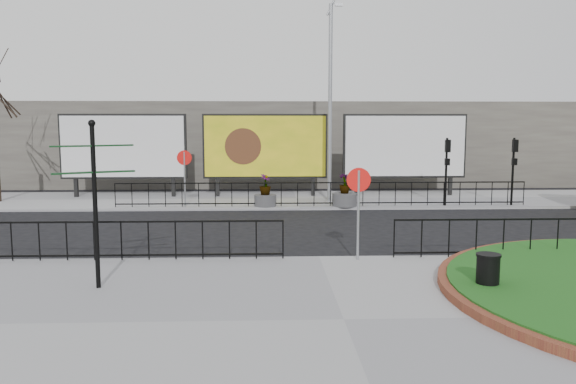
{
  "coord_description": "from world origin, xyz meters",
  "views": [
    {
      "loc": [
        -1.42,
        -15.03,
        3.74
      ],
      "look_at": [
        -0.78,
        1.96,
        1.67
      ],
      "focal_mm": 35.0,
      "sensor_mm": 36.0,
      "label": 1
    }
  ],
  "objects_px": {
    "billboard_mid": "(265,147)",
    "planter_b": "(345,196)",
    "litter_bin": "(488,273)",
    "planter_a": "(265,195)",
    "fingerpost_sign": "(94,188)",
    "lamp_post": "(330,100)"
  },
  "relations": [
    {
      "from": "billboard_mid",
      "to": "planter_b",
      "type": "distance_m",
      "value": 5.39
    },
    {
      "from": "litter_bin",
      "to": "billboard_mid",
      "type": "bearing_deg",
      "value": 106.25
    },
    {
      "from": "billboard_mid",
      "to": "planter_a",
      "type": "bearing_deg",
      "value": -90.0
    },
    {
      "from": "litter_bin",
      "to": "planter_b",
      "type": "height_order",
      "value": "planter_b"
    },
    {
      "from": "fingerpost_sign",
      "to": "litter_bin",
      "type": "distance_m",
      "value": 8.7
    },
    {
      "from": "billboard_mid",
      "to": "planter_b",
      "type": "relative_size",
      "value": 4.29
    },
    {
      "from": "lamp_post",
      "to": "planter_a",
      "type": "bearing_deg",
      "value": -152.99
    },
    {
      "from": "fingerpost_sign",
      "to": "planter_a",
      "type": "distance_m",
      "value": 12.89
    },
    {
      "from": "fingerpost_sign",
      "to": "planter_b",
      "type": "relative_size",
      "value": 2.56
    },
    {
      "from": "planter_a",
      "to": "billboard_mid",
      "type": "bearing_deg",
      "value": 90.0
    },
    {
      "from": "planter_a",
      "to": "lamp_post",
      "type": "bearing_deg",
      "value": 27.01
    },
    {
      "from": "litter_bin",
      "to": "planter_a",
      "type": "relative_size",
      "value": 0.61
    },
    {
      "from": "lamp_post",
      "to": "planter_b",
      "type": "xyz_separation_m",
      "value": [
        0.49,
        -1.6,
        -4.25
      ]
    },
    {
      "from": "lamp_post",
      "to": "fingerpost_sign",
      "type": "relative_size",
      "value": 2.49
    },
    {
      "from": "fingerpost_sign",
      "to": "planter_b",
      "type": "xyz_separation_m",
      "value": [
        7.18,
        12.16,
        -1.78
      ]
    },
    {
      "from": "lamp_post",
      "to": "fingerpost_sign",
      "type": "xyz_separation_m",
      "value": [
        -6.68,
        -13.76,
        -2.47
      ]
    },
    {
      "from": "billboard_mid",
      "to": "lamp_post",
      "type": "height_order",
      "value": "lamp_post"
    },
    {
      "from": "planter_b",
      "to": "billboard_mid",
      "type": "bearing_deg",
      "value": 134.42
    },
    {
      "from": "fingerpost_sign",
      "to": "billboard_mid",
      "type": "bearing_deg",
      "value": 55.2
    },
    {
      "from": "lamp_post",
      "to": "litter_bin",
      "type": "bearing_deg",
      "value": -82.95
    },
    {
      "from": "fingerpost_sign",
      "to": "litter_bin",
      "type": "height_order",
      "value": "fingerpost_sign"
    },
    {
      "from": "lamp_post",
      "to": "litter_bin",
      "type": "xyz_separation_m",
      "value": [
        1.79,
        -14.5,
        -4.27
      ]
    }
  ]
}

